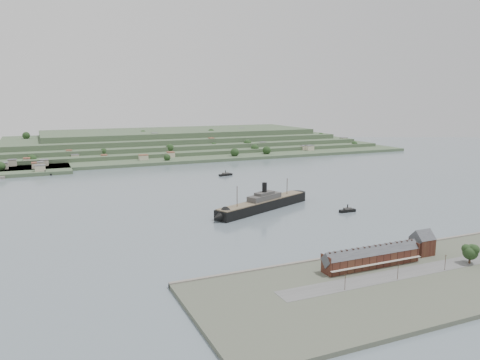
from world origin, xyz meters
name	(u,v)px	position (x,y,z in m)	size (l,w,h in m)	color
ground	(250,201)	(0.00, 0.00, 0.00)	(1400.00, 1400.00, 0.00)	slate
near_shore	(413,278)	(0.00, -186.75, 1.01)	(220.00, 80.00, 2.60)	#4C5142
terrace_row	(371,257)	(-10.00, -168.02, 6.84)	(55.60, 9.80, 11.07)	#411E17
gabled_building	(422,243)	(27.50, -164.00, 8.19)	(10.40, 10.18, 14.09)	#411E17
far_peninsula	(163,143)	(27.91, 393.10, 11.88)	(760.00, 309.00, 30.00)	#374E34
steamship	(261,205)	(-6.03, -32.98, 4.71)	(100.09, 52.42, 25.49)	black
tugboat	(347,210)	(52.42, -63.99, 1.45)	(13.34, 3.99, 5.95)	black
ferry_west	(45,174)	(-154.00, 209.30, 1.42)	(16.20, 10.00, 5.89)	black
ferry_east	(226,174)	(29.07, 126.18, 1.44)	(16.56, 8.04, 5.99)	black
fig_tree	(471,252)	(39.48, -185.39, 8.49)	(9.53, 8.26, 10.64)	#3C291B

